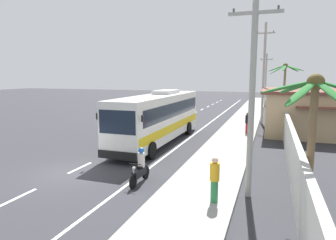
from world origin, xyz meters
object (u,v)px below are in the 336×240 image
utility_pole_far (266,79)px  palm_second (285,75)px  coach_bus_foreground (159,116)px  utility_pole_mid (264,72)px  utility_pole_nearest (252,92)px  motorcycle_beside_bus (140,169)px  pedestrian_midwalk (247,122)px  pedestrian_near_kerb (215,179)px  palm_nearest (313,109)px

utility_pole_far → palm_second: size_ratio=1.33×
utility_pole_far → coach_bus_foreground: bearing=-102.1°
utility_pole_mid → coach_bus_foreground: bearing=-120.9°
utility_pole_nearest → utility_pole_mid: bearing=90.5°
coach_bus_foreground → utility_pole_mid: (6.84, 11.44, 3.24)m
motorcycle_beside_bus → pedestrian_midwalk: pedestrian_midwalk is taller
pedestrian_near_kerb → utility_pole_far: size_ratio=0.21×
utility_pole_nearest → utility_pole_far: size_ratio=0.97×
utility_pole_mid → palm_nearest: (2.20, -20.74, -1.41)m
motorcycle_beside_bus → pedestrian_near_kerb: size_ratio=1.11×
motorcycle_beside_bus → palm_second: palm_second is taller
utility_pole_far → pedestrian_midwalk: bearing=-91.6°
pedestrian_midwalk → palm_second: 13.46m
pedestrian_midwalk → utility_pole_nearest: bearing=39.9°
utility_pole_mid → utility_pole_far: utility_pole_mid is taller
utility_pole_nearest → palm_nearest: bearing=-30.2°
motorcycle_beside_bus → palm_second: (6.89, 25.66, 4.26)m
coach_bus_foreground → utility_pole_far: size_ratio=1.48×
palm_nearest → palm_second: size_ratio=0.79×
utility_pole_mid → pedestrian_near_kerb: bearing=-92.7°
utility_pole_far → palm_nearest: utility_pole_far is taller
pedestrian_near_kerb → pedestrian_midwalk: size_ratio=1.01×
pedestrian_near_kerb → utility_pole_far: 40.60m
pedestrian_near_kerb → utility_pole_nearest: 3.64m
utility_pole_far → palm_second: (2.43, -13.51, 0.54)m
motorcycle_beside_bus → utility_pole_nearest: 5.99m
coach_bus_foreground → pedestrian_near_kerb: (5.85, -9.46, -0.90)m
pedestrian_midwalk → palm_nearest: bearing=47.6°
utility_pole_nearest → utility_pole_mid: size_ratio=0.81×
pedestrian_near_kerb → utility_pole_far: utility_pole_far is taller
coach_bus_foreground → motorcycle_beside_bus: coach_bus_foreground is taller
motorcycle_beside_bus → pedestrian_near_kerb: (3.65, -1.28, 0.41)m
motorcycle_beside_bus → utility_pole_far: utility_pole_far is taller
motorcycle_beside_bus → utility_pole_far: size_ratio=0.23×
palm_second → utility_pole_nearest: bearing=-94.7°
pedestrian_midwalk → palm_second: palm_second is taller
motorcycle_beside_bus → pedestrian_midwalk: 13.68m
utility_pole_mid → utility_pole_far: 19.57m
utility_pole_far → motorcycle_beside_bus: bearing=-96.5°
utility_pole_far → palm_second: 13.74m
motorcycle_beside_bus → utility_pole_far: 39.60m
utility_pole_mid → utility_pole_far: (-0.19, 19.55, -0.82)m
utility_pole_nearest → palm_second: (2.09, 25.59, 0.67)m
pedestrian_near_kerb → pedestrian_midwalk: pedestrian_near_kerb is taller
pedestrian_near_kerb → palm_nearest: 4.20m
coach_bus_foreground → utility_pole_mid: size_ratio=1.24×
palm_nearest → coach_bus_foreground: bearing=134.2°
pedestrian_near_kerb → coach_bus_foreground: bearing=96.3°
palm_second → utility_pole_mid: bearing=-110.4°
pedestrian_midwalk → utility_pole_far: size_ratio=0.21×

